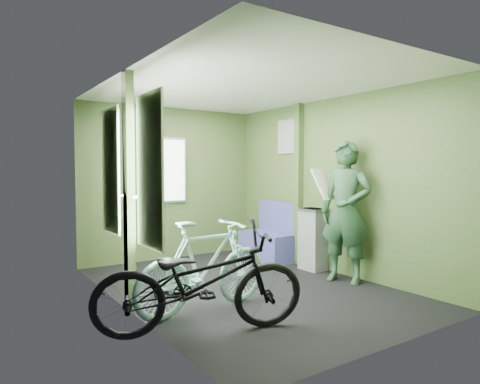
{
  "coord_description": "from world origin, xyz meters",
  "views": [
    {
      "loc": [
        -2.77,
        -4.02,
        1.36
      ],
      "look_at": [
        0.0,
        0.1,
        1.1
      ],
      "focal_mm": 32.0,
      "sensor_mm": 36.0,
      "label": 1
    }
  ],
  "objects_px": {
    "bicycle_black": "(201,336)",
    "bench_seat": "(269,243)",
    "bicycle_mint": "(206,312)",
    "waste_box": "(313,239)",
    "passenger": "(346,211)"
  },
  "relations": [
    {
      "from": "passenger",
      "to": "bicycle_black",
      "type": "bearing_deg",
      "value": -96.84
    },
    {
      "from": "bicycle_mint",
      "to": "waste_box",
      "type": "relative_size",
      "value": 1.78
    },
    {
      "from": "passenger",
      "to": "bench_seat",
      "type": "height_order",
      "value": "passenger"
    },
    {
      "from": "passenger",
      "to": "waste_box",
      "type": "height_order",
      "value": "passenger"
    },
    {
      "from": "bench_seat",
      "to": "waste_box",
      "type": "bearing_deg",
      "value": -85.59
    },
    {
      "from": "passenger",
      "to": "bicycle_mint",
      "type": "bearing_deg",
      "value": -108.88
    },
    {
      "from": "bicycle_mint",
      "to": "passenger",
      "type": "xyz_separation_m",
      "value": [
        1.95,
        0.03,
        0.86
      ]
    },
    {
      "from": "bicycle_mint",
      "to": "passenger",
      "type": "height_order",
      "value": "passenger"
    },
    {
      "from": "bicycle_black",
      "to": "bench_seat",
      "type": "height_order",
      "value": "bench_seat"
    },
    {
      "from": "passenger",
      "to": "waste_box",
      "type": "distance_m",
      "value": 0.82
    },
    {
      "from": "bicycle_black",
      "to": "bicycle_mint",
      "type": "distance_m",
      "value": 0.58
    },
    {
      "from": "waste_box",
      "to": "bench_seat",
      "type": "distance_m",
      "value": 0.85
    },
    {
      "from": "bench_seat",
      "to": "bicycle_mint",
      "type": "bearing_deg",
      "value": -145.42
    },
    {
      "from": "passenger",
      "to": "bench_seat",
      "type": "bearing_deg",
      "value": 160.32
    },
    {
      "from": "bicycle_black",
      "to": "bench_seat",
      "type": "bearing_deg",
      "value": -29.17
    }
  ]
}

